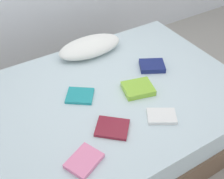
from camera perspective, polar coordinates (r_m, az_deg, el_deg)
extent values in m
plane|color=#9E998E|center=(2.53, 0.60, -8.84)|extent=(8.00, 8.00, 0.00)
cube|color=brown|center=(2.42, 0.62, -6.72)|extent=(2.00, 1.50, 0.28)
cube|color=silver|center=(2.24, 0.66, -2.45)|extent=(1.96, 1.46, 0.22)
ellipsoid|color=white|center=(2.55, -4.47, 8.62)|extent=(0.59, 0.29, 0.13)
cube|color=#8CC638|center=(2.17, 5.26, 0.20)|extent=(0.26, 0.24, 0.04)
cube|color=white|center=(1.99, 9.97, -5.32)|extent=(0.24, 0.22, 0.03)
cube|color=teal|center=(2.13, -6.48, -1.24)|extent=(0.26, 0.25, 0.02)
cube|color=pink|center=(1.74, -5.65, -14.12)|extent=(0.25, 0.23, 0.03)
cube|color=maroon|center=(1.89, 0.05, -7.74)|extent=(0.28, 0.27, 0.02)
cube|color=navy|center=(2.41, 8.07, 4.74)|extent=(0.26, 0.24, 0.04)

